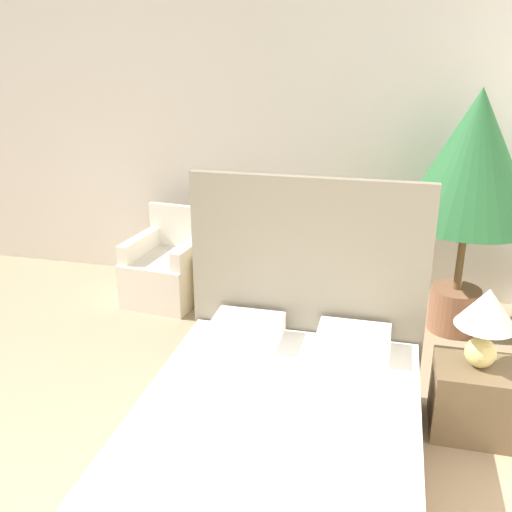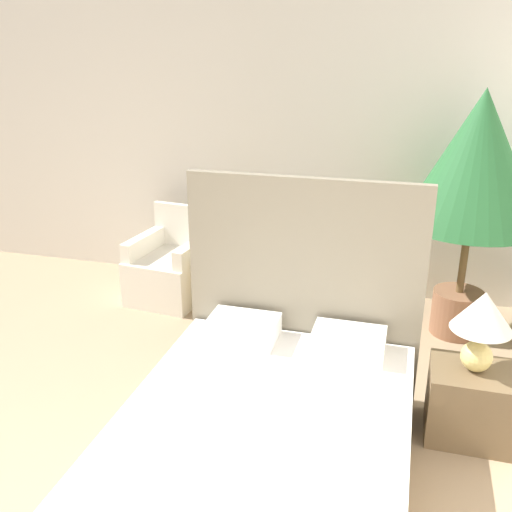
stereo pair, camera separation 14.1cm
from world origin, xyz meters
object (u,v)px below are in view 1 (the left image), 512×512
object	(u,v)px
armchair_near_window_left	(168,272)
nightstand	(475,399)
potted_palm	(473,166)
bed	(278,432)
table_lamp	(486,316)
armchair_near_window_right	(275,282)
side_table	(218,281)

from	to	relation	value
armchair_near_window_left	nightstand	world-z (taller)	armchair_near_window_left
potted_palm	nightstand	bearing A→B (deg)	-89.34
bed	armchair_near_window_left	size ratio (longest dim) A/B	2.38
potted_palm	nightstand	distance (m)	1.80
bed	nightstand	distance (m)	1.29
nightstand	table_lamp	xyz separation A→B (m)	(-0.01, 0.01, 0.56)
nightstand	potted_palm	bearing A→B (deg)	90.66
armchair_near_window_right	potted_palm	bearing A→B (deg)	-5.89
armchair_near_window_left	side_table	xyz separation A→B (m)	(0.51, -0.06, -0.02)
nightstand	side_table	distance (m)	2.46
armchair_near_window_right	table_lamp	bearing A→B (deg)	-47.11
armchair_near_window_right	potted_palm	size ratio (longest dim) A/B	0.42
bed	side_table	size ratio (longest dim) A/B	4.01
armchair_near_window_left	potted_palm	xyz separation A→B (m)	(2.56, -0.02, 1.13)
bed	side_table	xyz separation A→B (m)	(-0.97, 2.01, -0.04)
table_lamp	side_table	size ratio (longest dim) A/B	1.02
armchair_near_window_left	bed	bearing A→B (deg)	-48.28
armchair_near_window_left	side_table	size ratio (longest dim) A/B	1.68
potted_palm	side_table	bearing A→B (deg)	-178.86
side_table	potted_palm	bearing A→B (deg)	1.14
bed	nightstand	size ratio (longest dim) A/B	3.90
nightstand	table_lamp	world-z (taller)	table_lamp
armchair_near_window_left	side_table	world-z (taller)	armchair_near_window_left
bed	potted_palm	size ratio (longest dim) A/B	1.00
armchair_near_window_left	armchair_near_window_right	bearing A→B (deg)	6.14
nightstand	side_table	size ratio (longest dim) A/B	1.03
potted_palm	table_lamp	bearing A→B (deg)	-89.64
bed	side_table	world-z (taller)	bed
bed	table_lamp	distance (m)	1.38
armchair_near_window_left	armchair_near_window_right	world-z (taller)	same
armchair_near_window_right	table_lamp	size ratio (longest dim) A/B	1.65
potted_palm	nightstand	xyz separation A→B (m)	(0.02, -1.38, -1.17)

